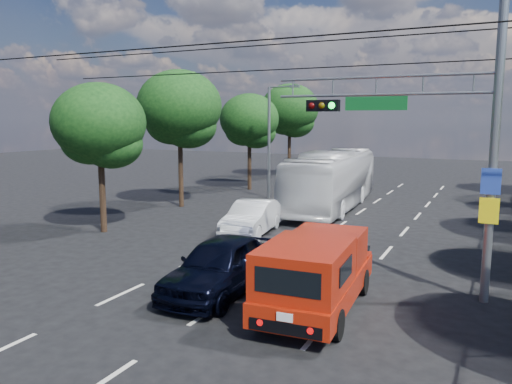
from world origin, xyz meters
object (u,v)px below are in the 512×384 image
Objects in this scene: signal_mast at (448,112)px; white_bus at (332,180)px; white_van at (252,218)px; navy_hatchback at (220,265)px; red_pickup at (317,271)px.

white_bus is at bearing 119.86° from signal_mast.
white_van is at bearing -102.56° from white_bus.
navy_hatchback is 1.08× the size of white_van.
red_pickup reaches higher than navy_hatchback.
red_pickup is (-2.78, -2.67, -4.15)m from signal_mast.
white_bus is at bearing 93.13° from navy_hatchback.
red_pickup is at bearing -77.70° from white_bus.
white_van is at bearing 107.57° from navy_hatchback.
navy_hatchback is at bearing -88.71° from white_bus.
red_pickup is at bearing -136.12° from signal_mast.
white_bus is 7.90m from white_van.
white_bus reaches higher than navy_hatchback.
red_pickup is 3.01m from navy_hatchback.
white_bus is (-7.07, 12.32, -3.61)m from signal_mast.
signal_mast is 10.48m from white_van.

